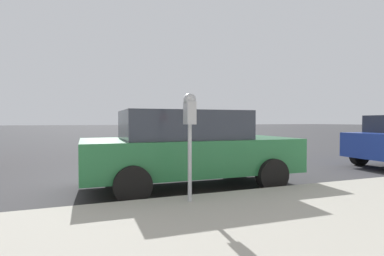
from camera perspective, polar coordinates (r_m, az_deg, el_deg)
ground_plane at (r=7.03m, az=-9.18°, el=-9.94°), size 220.00×220.00×0.00m
parking_meter at (r=4.47m, az=-0.44°, el=1.81°), size 0.21×0.19×1.62m
car_green at (r=6.25m, az=-0.67°, el=-3.68°), size 2.17×4.40×1.58m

